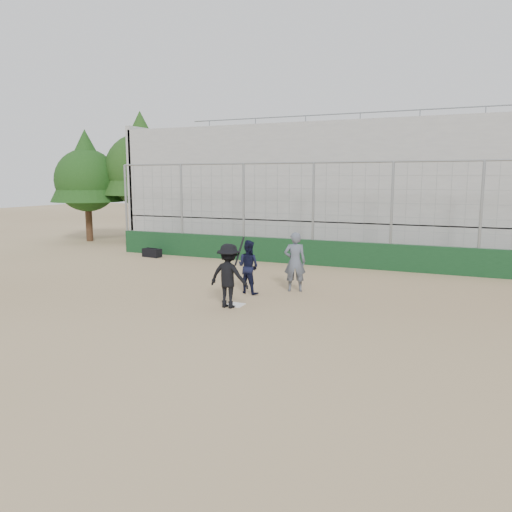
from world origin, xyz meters
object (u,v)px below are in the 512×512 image
at_px(batter_at_plate, 229,276).
at_px(umpire, 295,265).
at_px(equipment_bag, 152,253).
at_px(catcher_crouched, 248,276).

relative_size(batter_at_plate, umpire, 1.15).
distance_m(umpire, equipment_bag, 8.83).
bearing_deg(umpire, equipment_bag, -46.68).
distance_m(catcher_crouched, equipment_bag, 8.23).
bearing_deg(batter_at_plate, catcher_crouched, 96.64).
bearing_deg(equipment_bag, umpire, -25.93).
distance_m(catcher_crouched, umpire, 1.46).
height_order(catcher_crouched, umpire, umpire).
xyz_separation_m(batter_at_plate, equipment_bag, (-6.95, 6.36, -0.67)).
xyz_separation_m(batter_at_plate, umpire, (0.97, 2.52, -0.04)).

